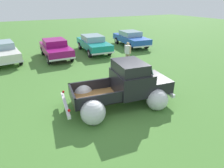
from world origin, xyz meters
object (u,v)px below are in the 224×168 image
show_car_3 (131,38)px  vintage_pickup_truck (126,88)px  show_car_1 (56,48)px  show_car_0 (3,51)px  show_car_2 (93,43)px  spectator_0 (128,52)px

show_car_3 → vintage_pickup_truck: bearing=-29.3°
show_car_1 → show_car_3: 7.52m
show_car_0 → show_car_2: 7.03m
show_car_0 → spectator_0: spectator_0 is taller
show_car_1 → show_car_2: same height
show_car_0 → spectator_0: 9.23m
show_car_0 → show_car_2: (7.01, -0.44, 0.00)m
show_car_2 → show_car_3: size_ratio=1.00×
vintage_pickup_truck → show_car_1: size_ratio=1.10×
show_car_0 → show_car_1: bearing=70.2°
show_car_0 → show_car_3: same height
show_car_3 → show_car_1: bearing=-79.8°
show_car_3 → spectator_0: size_ratio=3.01×
show_car_2 → spectator_0: spectator_0 is taller
vintage_pickup_truck → spectator_0: 5.57m
vintage_pickup_truck → show_car_1: 8.78m
show_car_1 → show_car_3: size_ratio=0.91×
vintage_pickup_truck → spectator_0: vintage_pickup_truck is taller
show_car_2 → show_car_3: same height
show_car_3 → spectator_0: (-3.24, -4.82, 0.11)m
vintage_pickup_truck → show_car_0: (-4.99, 9.47, 0.03)m
show_car_2 → show_car_3: (4.15, 0.52, 0.00)m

